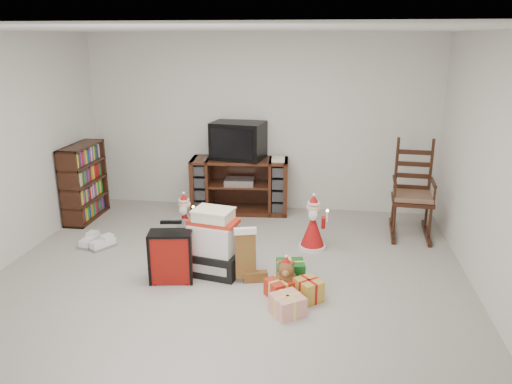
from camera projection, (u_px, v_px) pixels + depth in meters
The scene contains 13 objects.
room at pixel (224, 167), 4.77m from camera, with size 5.01×5.01×2.51m.
tv_stand at pixel (240, 186), 7.16m from camera, with size 1.41×0.60×0.78m.
bookshelf at pixel (84, 183), 6.87m from camera, with size 0.29×0.86×1.05m.
rocking_chair at pixel (411, 201), 6.38m from camera, with size 0.56×0.87×1.26m.
gift_pile at pixel (214, 246), 5.30m from camera, with size 0.63×0.51×0.71m.
red_suitcase at pixel (171, 257), 5.12m from camera, with size 0.45×0.29×0.64m.
stocking at pixel (246, 254), 5.14m from camera, with size 0.27×0.12×0.58m, color #0D7A1A, non-canonical shape.
teddy_bear at pixel (286, 278), 4.92m from camera, with size 0.24×0.21×0.35m.
santa_figurine at pixel (313, 228), 5.93m from camera, with size 0.33×0.31×0.68m.
mrs_claus_figurine at pixel (185, 222), 6.21m from camera, with size 0.30×0.28×0.61m.
sneaker_pair at pixel (96, 243), 6.03m from camera, with size 0.42×0.33×0.11m.
gift_cluster at pixel (287, 284), 4.88m from camera, with size 0.53×0.81×0.25m.
crt_television at pixel (238, 140), 7.00m from camera, with size 0.78×0.62×0.52m.
Camera 1 is at (0.97, -4.53, 2.44)m, focal length 35.00 mm.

